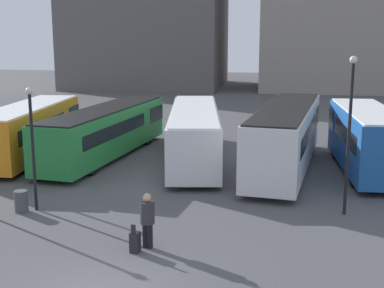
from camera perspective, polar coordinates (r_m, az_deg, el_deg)
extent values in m
cube|color=orange|center=(30.72, -17.10, 1.41)|extent=(3.07, 10.21, 2.56)
cube|color=black|center=(34.46, -14.48, 3.19)|extent=(2.67, 1.99, 0.97)
cube|color=black|center=(29.84, -17.81, 1.69)|extent=(2.90, 6.59, 0.77)
cube|color=white|center=(30.52, -17.25, 3.85)|extent=(2.85, 10.00, 0.08)
cylinder|color=black|center=(33.76, -14.94, 0.60)|extent=(2.48, 1.09, 0.97)
cylinder|color=black|center=(28.14, -19.42, -1.89)|extent=(2.48, 1.09, 0.97)
cube|color=#237A38|center=(29.97, -9.22, 1.38)|extent=(3.94, 12.29, 2.40)
cube|color=black|center=(34.39, -5.70, 3.33)|extent=(2.71, 2.51, 0.91)
cube|color=black|center=(28.96, -10.17, 1.58)|extent=(3.41, 7.98, 0.72)
cube|color=black|center=(29.77, -9.30, 3.73)|extent=(3.72, 12.02, 0.08)
cylinder|color=black|center=(33.51, -6.42, 0.86)|extent=(2.42, 1.26, 0.97)
cylinder|color=black|center=(26.93, -12.57, -2.09)|extent=(2.42, 1.26, 0.97)
cube|color=silver|center=(28.77, 0.26, 1.17)|extent=(4.23, 12.31, 2.48)
cube|color=black|center=(33.59, 0.31, 3.26)|extent=(2.83, 2.56, 0.94)
cube|color=black|center=(27.64, 0.25, 1.38)|extent=(3.62, 8.01, 0.74)
cube|color=white|center=(28.55, 0.26, 3.69)|extent=(3.99, 12.04, 0.08)
cylinder|color=black|center=(32.63, 0.30, 0.64)|extent=(2.51, 1.31, 0.97)
cylinder|color=black|center=(25.33, 0.21, -2.67)|extent=(2.51, 1.31, 0.97)
cube|color=silver|center=(27.32, 9.95, 0.86)|extent=(4.06, 12.39, 2.83)
cube|color=black|center=(32.15, 11.07, 3.10)|extent=(2.75, 2.55, 1.08)
cube|color=black|center=(26.19, 9.69, 1.18)|extent=(3.49, 8.05, 0.85)
cube|color=black|center=(27.09, 10.06, 3.88)|extent=(3.84, 12.12, 0.08)
cylinder|color=black|center=(31.23, 10.73, 0.00)|extent=(2.45, 1.38, 1.07)
cylinder|color=black|center=(23.94, 8.74, -3.56)|extent=(2.45, 1.38, 1.07)
cube|color=#1E56A3|center=(27.72, 18.21, 0.50)|extent=(2.91, 9.15, 2.77)
cube|color=black|center=(31.24, 16.87, 2.46)|extent=(2.59, 1.79, 1.05)
cube|color=black|center=(26.88, 18.61, 0.88)|extent=(2.78, 5.90, 0.83)
cube|color=white|center=(27.49, 18.40, 3.41)|extent=(2.71, 8.96, 0.08)
cylinder|color=black|center=(30.64, 17.01, -0.58)|extent=(2.42, 1.15, 1.03)
cylinder|color=black|center=(25.31, 19.33, -3.30)|extent=(2.42, 1.15, 1.03)
cylinder|color=black|center=(17.57, -5.03, -9.66)|extent=(0.18, 0.18, 0.83)
cylinder|color=black|center=(17.51, -4.47, -9.73)|extent=(0.18, 0.18, 0.83)
cylinder|color=#2D2D33|center=(17.27, -4.80, -7.30)|extent=(0.53, 0.53, 0.72)
sphere|color=tan|center=(17.11, -4.82, -5.72)|extent=(0.27, 0.27, 0.27)
cube|color=black|center=(17.28, -6.10, -10.38)|extent=(0.32, 0.35, 0.66)
cube|color=black|center=(17.01, -6.28, -9.02)|extent=(0.15, 0.05, 0.30)
cylinder|color=black|center=(20.72, 16.36, 0.37)|extent=(0.12, 0.12, 5.78)
sphere|color=beige|center=(20.36, 16.85, 8.60)|extent=(0.28, 0.28, 0.28)
cylinder|color=black|center=(21.41, -16.59, -0.91)|extent=(0.12, 0.12, 4.60)
sphere|color=beige|center=(21.03, -16.97, 5.44)|extent=(0.28, 0.28, 0.28)
cylinder|color=#47474C|center=(21.81, -17.77, -5.85)|extent=(0.52, 0.52, 0.85)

